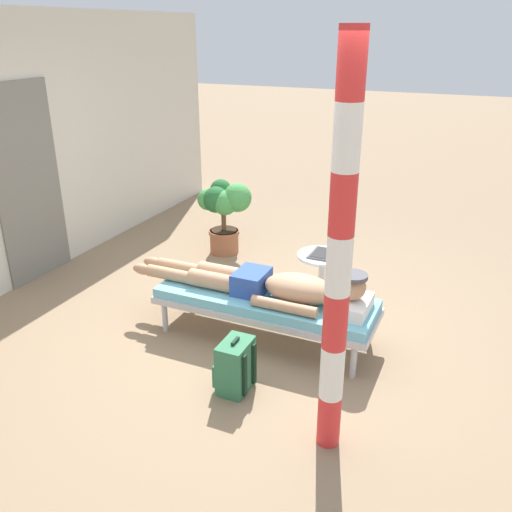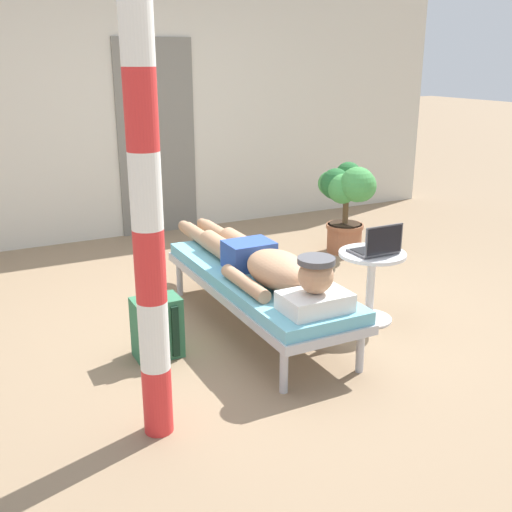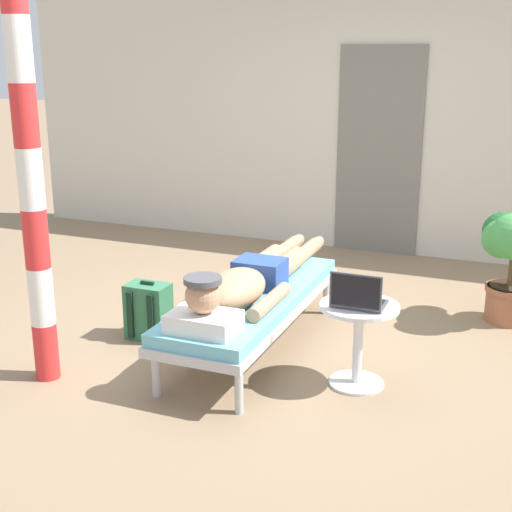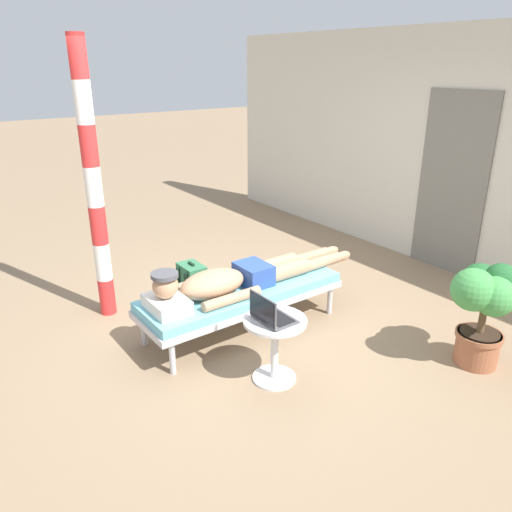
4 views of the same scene
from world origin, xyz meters
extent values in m
plane|color=#8C7256|center=(0.00, 0.00, 0.00)|extent=(40.00, 40.00, 0.00)
cube|color=beige|center=(-0.04, 2.73, 1.35)|extent=(7.60, 0.20, 2.70)
cube|color=slate|center=(0.18, 2.62, 1.02)|extent=(0.84, 0.03, 2.04)
cylinder|color=#B7B7BC|center=(-0.30, 0.72, 0.14)|extent=(0.05, 0.05, 0.28)
cylinder|color=#B7B7BC|center=(0.23, 0.72, 0.14)|extent=(0.05, 0.05, 0.28)
cylinder|color=#B7B7BC|center=(-0.30, -0.98, 0.14)|extent=(0.05, 0.05, 0.28)
cylinder|color=#B7B7BC|center=(0.23, -0.98, 0.14)|extent=(0.05, 0.05, 0.28)
cube|color=#B7B7BC|center=(-0.04, -0.13, 0.31)|extent=(0.64, 1.91, 0.06)
cube|color=#6BB7CC|center=(-0.04, -0.13, 0.38)|extent=(0.61, 1.87, 0.08)
cube|color=white|center=(-0.04, -0.87, 0.47)|extent=(0.40, 0.28, 0.11)
sphere|color=tan|center=(-0.04, -0.87, 0.64)|extent=(0.21, 0.21, 0.21)
cylinder|color=#4C4C51|center=(-0.04, -0.87, 0.73)|extent=(0.22, 0.22, 0.03)
ellipsoid|color=tan|center=(-0.04, -0.43, 0.54)|extent=(0.35, 0.60, 0.23)
cylinder|color=tan|center=(-0.26, -0.38, 0.46)|extent=(0.09, 0.55, 0.09)
cylinder|color=tan|center=(0.18, -0.38, 0.46)|extent=(0.09, 0.55, 0.09)
cube|color=#2D4C9E|center=(-0.04, 0.00, 0.52)|extent=(0.33, 0.26, 0.19)
cylinder|color=tan|center=(-0.12, 0.34, 0.49)|extent=(0.15, 0.42, 0.15)
cylinder|color=tan|center=(-0.12, 0.77, 0.47)|extent=(0.11, 0.44, 0.11)
ellipsoid|color=tan|center=(-0.12, 1.06, 0.47)|extent=(0.09, 0.20, 0.10)
cylinder|color=tan|center=(0.05, 0.34, 0.49)|extent=(0.15, 0.42, 0.15)
cylinder|color=tan|center=(0.05, 0.77, 0.47)|extent=(0.11, 0.44, 0.11)
ellipsoid|color=tan|center=(0.05, 1.06, 0.47)|extent=(0.09, 0.20, 0.10)
cylinder|color=silver|center=(0.76, -0.38, 0.01)|extent=(0.34, 0.34, 0.02)
cylinder|color=silver|center=(0.76, -0.38, 0.26)|extent=(0.06, 0.06, 0.48)
cylinder|color=silver|center=(0.76, -0.38, 0.51)|extent=(0.48, 0.48, 0.02)
cube|color=#4C4C51|center=(0.76, -0.38, 0.53)|extent=(0.31, 0.22, 0.02)
cube|color=black|center=(0.76, -0.37, 0.54)|extent=(0.27, 0.15, 0.00)
cube|color=#4C4C51|center=(0.76, -0.49, 0.64)|extent=(0.31, 0.01, 0.21)
cube|color=black|center=(0.76, -0.50, 0.64)|extent=(0.29, 0.00, 0.19)
cube|color=#33724C|center=(-0.80, -0.22, 0.20)|extent=(0.30, 0.20, 0.40)
cube|color=#33724C|center=(-0.80, -0.10, 0.13)|extent=(0.23, 0.04, 0.18)
cube|color=black|center=(-0.89, -0.33, 0.20)|extent=(0.04, 0.02, 0.34)
cube|color=black|center=(-0.72, -0.33, 0.20)|extent=(0.04, 0.02, 0.34)
cube|color=black|center=(-0.80, -0.22, 0.41)|extent=(0.10, 0.02, 0.02)
cylinder|color=#9E5B3D|center=(1.56, 1.09, 0.14)|extent=(0.34, 0.34, 0.28)
cylinder|color=#9E5B3D|center=(1.56, 1.09, 0.26)|extent=(0.37, 0.37, 0.04)
cylinder|color=#332319|center=(1.56, 1.09, 0.29)|extent=(0.31, 0.31, 0.01)
cylinder|color=brown|center=(1.56, 1.09, 0.43)|extent=(0.06, 0.06, 0.30)
sphere|color=#2D7233|center=(1.66, 1.07, 0.62)|extent=(0.24, 0.24, 0.24)
sphere|color=#23602D|center=(1.62, 1.15, 0.75)|extent=(0.25, 0.25, 0.25)
sphere|color=#429347|center=(1.48, 1.24, 0.66)|extent=(0.25, 0.25, 0.25)
sphere|color=#23602D|center=(1.46, 1.13, 0.68)|extent=(0.30, 0.30, 0.30)
sphere|color=#429347|center=(1.46, 1.02, 0.66)|extent=(0.29, 0.29, 0.29)
sphere|color=#429347|center=(1.54, 0.90, 0.71)|extent=(0.33, 0.33, 0.33)
sphere|color=#429347|center=(1.66, 1.00, 0.67)|extent=(0.31, 0.31, 0.31)
cylinder|color=red|center=(-1.07, -1.02, 0.18)|extent=(0.15, 0.15, 0.36)
cylinder|color=white|center=(-1.07, -1.02, 0.54)|extent=(0.15, 0.15, 0.36)
cylinder|color=red|center=(-1.07, -1.02, 0.90)|extent=(0.15, 0.15, 0.36)
cylinder|color=white|center=(-1.07, -1.02, 1.27)|extent=(0.15, 0.15, 0.36)
cylinder|color=red|center=(-1.07, -1.02, 1.63)|extent=(0.15, 0.15, 0.36)
cylinder|color=white|center=(-1.07, -1.02, 1.99)|extent=(0.15, 0.15, 0.36)
cylinder|color=red|center=(-1.07, -1.02, 2.35)|extent=(0.15, 0.15, 0.36)
camera|label=1|loc=(-3.84, -1.74, 2.52)|focal=38.24mm
camera|label=2|loc=(-1.87, -3.69, 1.85)|focal=42.94mm
camera|label=3|loc=(1.67, -4.26, 1.98)|focal=49.22mm
camera|label=4|loc=(3.29, -2.41, 2.31)|focal=34.67mm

